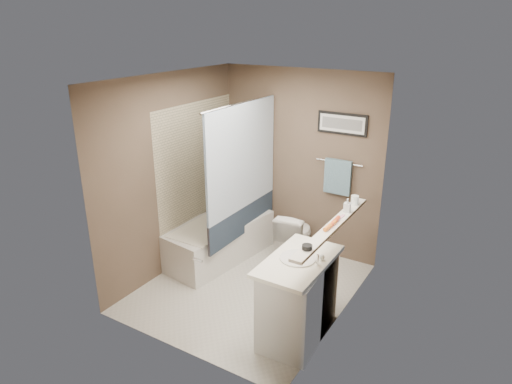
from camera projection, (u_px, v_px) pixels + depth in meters
The scene contains 33 objects.
ground at pixel (249, 287), 5.34m from camera, with size 2.50×2.50×0.00m, color beige.
ceiling at pixel (248, 80), 4.50m from camera, with size 2.20×2.50×0.04m, color white.
wall_back at pixel (299, 163), 5.90m from camera, with size 2.20×0.04×2.40m, color brown.
wall_front at pixel (173, 235), 3.93m from camera, with size 2.20×0.04×2.40m, color brown.
wall_left at pixel (172, 175), 5.44m from camera, with size 0.04×2.50×2.40m, color brown.
wall_right at pixel (344, 212), 4.40m from camera, with size 0.04×2.50×2.40m, color brown.
tile_surround at pixel (198, 179), 5.92m from camera, with size 0.02×1.55×2.00m, color #C1B392.
curtain_rod at pixel (242, 103), 5.21m from camera, with size 0.02×0.02×1.55m, color silver.
curtain_upper at pixel (243, 157), 5.44m from camera, with size 0.03×1.45×1.28m, color silver.
curtain_lower at pixel (243, 220), 5.73m from camera, with size 0.03×1.45×0.36m, color #233142.
mirror at pixel (342, 176), 4.12m from camera, with size 0.02×1.60×1.00m, color silver.
shelf at pixel (333, 226), 4.33m from camera, with size 0.12×1.60×0.03m, color silver.
towel_bar at pixel (339, 163), 5.59m from camera, with size 0.02×0.02×0.60m, color silver.
towel at pixel (338, 177), 5.64m from camera, with size 0.34×0.05×0.44m, color #88B6C6.
art_frame at pixel (342, 124), 5.43m from camera, with size 0.62×0.03×0.26m, color black.
art_mat at pixel (342, 124), 5.42m from camera, with size 0.56×0.00×0.20m, color white.
art_image at pixel (342, 124), 5.42m from camera, with size 0.50×0.00×0.13m, color #595959.
door at pixel (225, 273), 3.73m from camera, with size 0.80×0.02×2.00m, color silver.
door_handle at pixel (197, 260), 3.93m from camera, with size 0.02×0.02×0.10m, color silver.
bathtub at pixel (218, 240), 5.95m from camera, with size 0.70×1.50×0.50m, color silver.
tub_rim at pixel (217, 222), 5.87m from camera, with size 0.56×1.36×0.02m, color silver.
toilet at pixel (295, 235), 5.89m from camera, with size 0.37×0.65×0.66m, color white.
vanity at pixel (298, 300), 4.42m from camera, with size 0.50×0.90×0.80m, color silver.
countertop at pixel (299, 261), 4.27m from camera, with size 0.54×0.96×0.04m, color white.
sink_basin at pixel (298, 258), 4.27m from camera, with size 0.34×0.34×0.01m, color silver.
faucet_spout at pixel (318, 260), 4.16m from camera, with size 0.02×0.02×0.10m, color white.
faucet_knob at pixel (322, 257), 4.24m from camera, with size 0.05×0.05×0.05m, color silver.
candle_bowl_near at pixel (307, 247), 3.86m from camera, with size 0.09×0.09×0.04m, color black.
hair_brush_front at pixel (330, 226), 4.26m from camera, with size 0.04×0.04×0.22m, color orange.
hair_brush_back at pixel (335, 221), 4.35m from camera, with size 0.04×0.04×0.22m, color red.
pink_comb at pixel (340, 217), 4.48m from camera, with size 0.03×0.16×0.01m, color pink.
glass_jar at pixel (355, 200), 4.78m from camera, with size 0.08×0.08×0.10m, color white.
soap_bottle at pixel (347, 205), 4.60m from camera, with size 0.06×0.07×0.14m, color #999999.
Camera 1 is at (2.45, -3.90, 2.94)m, focal length 32.00 mm.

